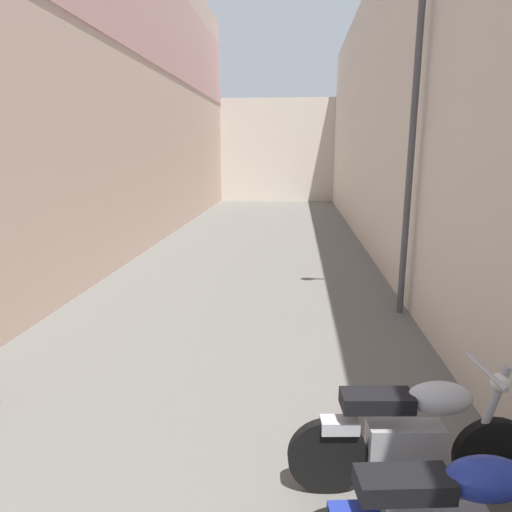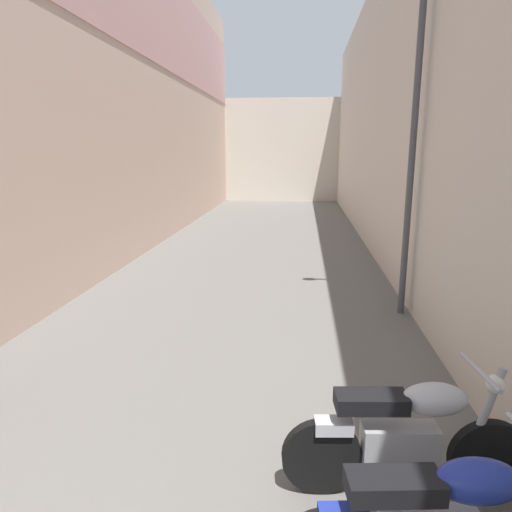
{
  "view_description": "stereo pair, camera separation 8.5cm",
  "coord_description": "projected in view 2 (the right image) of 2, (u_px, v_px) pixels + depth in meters",
  "views": [
    {
      "loc": [
        1.01,
        0.96,
        2.54
      ],
      "look_at": [
        0.45,
        7.41,
        1.05
      ],
      "focal_mm": 32.32,
      "sensor_mm": 36.0,
      "label": 1
    },
    {
      "loc": [
        1.09,
        0.97,
        2.54
      ],
      "look_at": [
        0.45,
        7.41,
        1.05
      ],
      "focal_mm": 32.32,
      "sensor_mm": 36.0,
      "label": 2
    }
  ],
  "objects": [
    {
      "name": "street_lamp",
      "position": [
        407.0,
        134.0,
        6.77
      ],
      "size": [
        0.79,
        0.18,
        4.75
      ],
      "color": "#47474C",
      "rests_on": "ground"
    },
    {
      "name": "building_right",
      "position": [
        389.0,
        109.0,
        10.63
      ],
      "size": [
        0.45,
        24.7,
        6.95
      ],
      "color": "beige",
      "rests_on": "ground"
    },
    {
      "name": "ground_plane",
      "position": [
        249.0,
        273.0,
        9.77
      ],
      "size": [
        40.7,
        40.7,
        0.0
      ],
      "primitive_type": "plane",
      "color": "#66635E"
    },
    {
      "name": "building_far_end",
      "position": [
        282.0,
        150.0,
        24.09
      ],
      "size": [
        8.7,
        2.0,
        5.08
      ],
      "primitive_type": "cube",
      "color": "beige",
      "rests_on": "ground"
    },
    {
      "name": "building_left",
      "position": [
        131.0,
        74.0,
        11.0
      ],
      "size": [
        0.45,
        24.7,
        8.55
      ],
      "color": "beige",
      "rests_on": "ground"
    },
    {
      "name": "motorcycle_fourth",
      "position": [
        408.0,
        433.0,
        3.4
      ],
      "size": [
        1.85,
        0.58,
        1.04
      ],
      "color": "black",
      "rests_on": "ground"
    }
  ]
}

